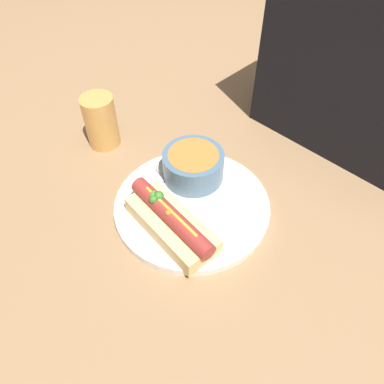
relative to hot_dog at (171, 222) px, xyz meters
The scene contains 7 objects.
ground_plane 0.08m from the hot_dog, 104.87° to the left, with size 4.00×4.00×0.00m, color #93704C.
dinner_plate 0.08m from the hot_dog, 104.87° to the left, with size 0.28×0.28×0.01m.
hot_dog is the anchor object (origin of this frame).
soup_bowl 0.13m from the hot_dog, 118.55° to the left, with size 0.11×0.11×0.06m.
spoon 0.13m from the hot_dog, 145.30° to the left, with size 0.14×0.14×0.01m.
drinking_glass 0.29m from the hot_dog, 167.17° to the left, with size 0.07×0.07×0.11m.
seated_diner 0.48m from the hot_dog, 80.24° to the left, with size 0.38×0.17×0.47m.
Camera 1 is at (0.31, -0.31, 0.53)m, focal length 35.00 mm.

